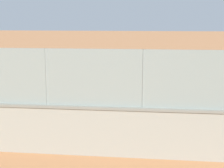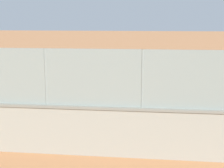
{
  "view_description": "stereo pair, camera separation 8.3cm",
  "coord_description": "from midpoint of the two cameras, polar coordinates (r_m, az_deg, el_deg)",
  "views": [
    {
      "loc": [
        -2.94,
        21.31,
        4.38
      ],
      "look_at": [
        -0.45,
        4.78,
        1.24
      ],
      "focal_mm": 53.92,
      "sensor_mm": 36.0,
      "label": 1
    },
    {
      "loc": [
        -3.03,
        21.29,
        4.38
      ],
      "look_at": [
        -0.45,
        4.78,
        1.24
      ],
      "focal_mm": 53.92,
      "sensor_mm": 36.0,
      "label": 2
    }
  ],
  "objects": [
    {
      "name": "player_at_service_line",
      "position": [
        21.14,
        -5.94,
        1.36
      ],
      "size": [
        0.75,
        1.17,
        1.67
      ],
      "color": "#B2B2B2",
      "rests_on": "ground_plane"
    },
    {
      "name": "fence_panel_on_wall",
      "position": [
        10.59,
        5.37,
        0.87
      ],
      "size": [
        25.1,
        0.85,
        1.86
      ],
      "color": "gray",
      "rests_on": "perimeter_wall"
    },
    {
      "name": "sports_ball",
      "position": [
        22.25,
        3.73,
        1.75
      ],
      "size": [
        0.21,
        0.21,
        0.21
      ],
      "primitive_type": "sphere",
      "color": "#3399D8"
    },
    {
      "name": "ground_plane",
      "position": [
        21.95,
        0.87,
        -0.87
      ],
      "size": [
        260.0,
        260.0,
        0.0
      ],
      "primitive_type": "plane",
      "color": "#A36B42"
    },
    {
      "name": "player_crossing_court",
      "position": [
        23.23,
        5.44,
        2.04
      ],
      "size": [
        0.72,
        1.17,
        1.57
      ],
      "color": "#591919",
      "rests_on": "ground_plane"
    },
    {
      "name": "perimeter_wall",
      "position": [
        11.03,
        5.21,
        -8.13
      ],
      "size": [
        25.56,
        1.17,
        1.66
      ],
      "color": "gray",
      "rests_on": "ground_plane"
    }
  ]
}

